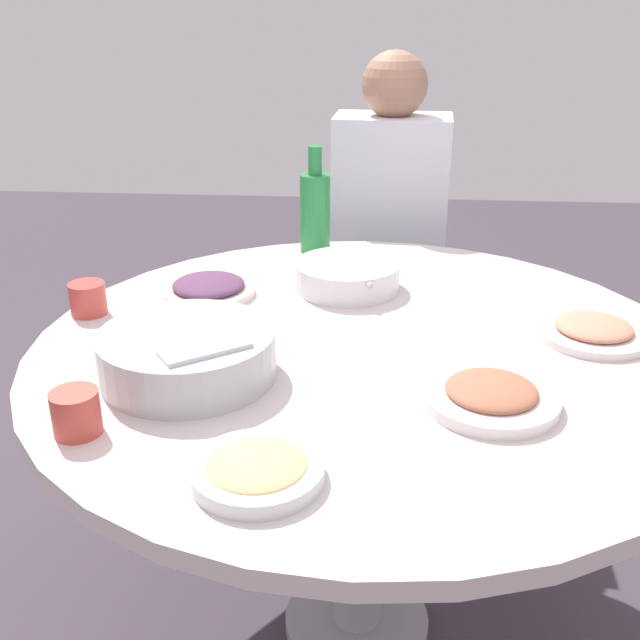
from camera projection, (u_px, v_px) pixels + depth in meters
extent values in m
plane|color=#433943|center=(356.00, 625.00, 1.76)|extent=(8.00, 8.00, 0.00)
cylinder|color=#99999E|center=(357.00, 620.00, 1.76)|extent=(0.34, 0.34, 0.03)
cylinder|color=#99999E|center=(360.00, 498.00, 1.61)|extent=(0.11, 0.11, 0.68)
cylinder|color=beige|center=(364.00, 350.00, 1.47)|extent=(1.30, 1.30, 0.03)
cylinder|color=#B2B5BA|center=(187.00, 354.00, 1.32)|extent=(0.31, 0.31, 0.09)
ellipsoid|color=white|center=(187.00, 352.00, 1.32)|extent=(0.26, 0.26, 0.09)
cube|color=white|center=(205.00, 349.00, 1.23)|extent=(0.13, 0.15, 0.01)
cylinder|color=silver|center=(347.00, 276.00, 1.72)|extent=(0.24, 0.24, 0.06)
cylinder|color=#332009|center=(347.00, 278.00, 1.72)|extent=(0.21, 0.21, 0.04)
cylinder|color=silver|center=(347.00, 267.00, 1.71)|extent=(0.25, 0.12, 0.01)
cylinder|color=white|center=(491.00, 398.00, 1.24)|extent=(0.23, 0.23, 0.02)
ellipsoid|color=#A56046|center=(491.00, 390.00, 1.23)|extent=(0.15, 0.15, 0.03)
cylinder|color=silver|center=(593.00, 334.00, 1.48)|extent=(0.22, 0.22, 0.02)
ellipsoid|color=tan|center=(594.00, 327.00, 1.48)|extent=(0.15, 0.15, 0.03)
cylinder|color=silver|center=(257.00, 472.00, 1.05)|extent=(0.19, 0.19, 0.02)
ellipsoid|color=#D2B676|center=(257.00, 465.00, 1.04)|extent=(0.14, 0.14, 0.02)
cylinder|color=silver|center=(209.00, 291.00, 1.69)|extent=(0.21, 0.21, 0.02)
ellipsoid|color=#5A3354|center=(209.00, 285.00, 1.68)|extent=(0.16, 0.16, 0.03)
cylinder|color=#288741|center=(315.00, 214.00, 1.94)|extent=(0.08, 0.08, 0.21)
cylinder|color=#288741|center=(315.00, 160.00, 1.88)|extent=(0.04, 0.04, 0.07)
cylinder|color=#C3463B|center=(76.00, 413.00, 1.15)|extent=(0.07, 0.07, 0.07)
cylinder|color=#BE4339|center=(88.00, 299.00, 1.58)|extent=(0.08, 0.08, 0.07)
cylinder|color=brown|center=(384.00, 365.00, 2.48)|extent=(0.34, 0.34, 0.46)
cube|color=#2D333D|center=(387.00, 283.00, 2.36)|extent=(0.36, 0.34, 0.12)
cube|color=silver|center=(390.00, 194.00, 2.25)|extent=(0.22, 0.35, 0.46)
sphere|color=#A7775E|center=(395.00, 85.00, 2.12)|extent=(0.19, 0.19, 0.19)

